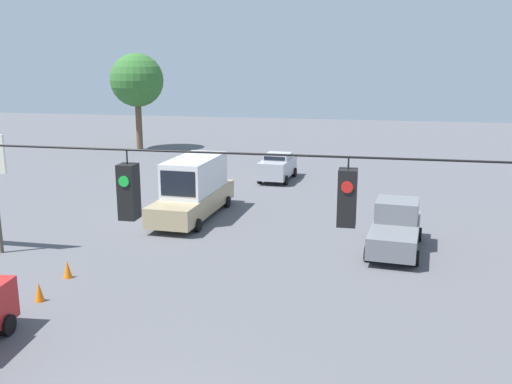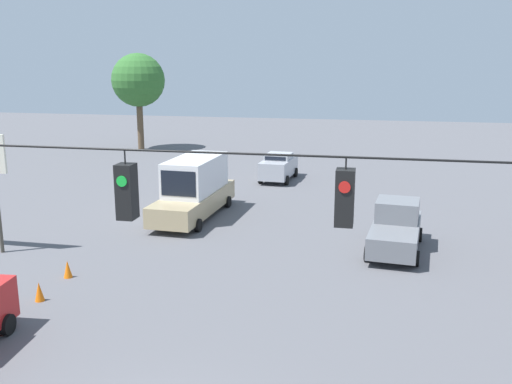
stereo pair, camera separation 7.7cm
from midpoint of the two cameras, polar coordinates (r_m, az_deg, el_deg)
overhead_signal_span at (r=11.15m, az=-12.54°, el=-6.18°), size 18.33×0.38×7.22m
box_truck_tan_withflow_far at (r=30.05m, az=-6.29°, el=0.39°), size 2.74×7.48×3.12m
pickup_truck_grey_oncoming_far at (r=25.48m, az=13.69°, el=-3.52°), size 2.57×5.33×2.12m
sedan_silver_withflow_deep at (r=39.13m, az=2.12°, el=2.59°), size 2.24×4.50×1.84m
traffic_cone_second at (r=21.18m, az=-20.96°, el=-9.31°), size 0.33×0.33×0.68m
traffic_cone_third at (r=22.98m, az=-18.43°, el=-7.34°), size 0.33×0.33×0.68m
tree_horizon_left at (r=53.33m, az=-11.86°, el=10.84°), size 4.78×4.78×8.68m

